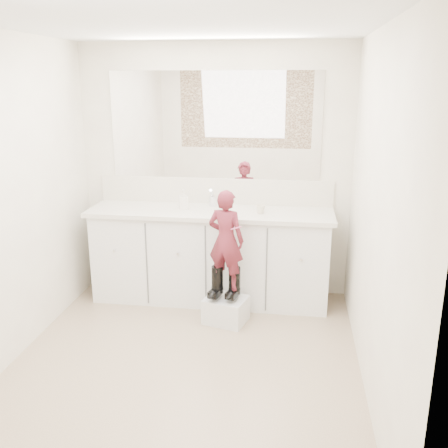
# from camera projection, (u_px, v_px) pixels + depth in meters

# --- Properties ---
(floor) EXTENTS (3.00, 3.00, 0.00)m
(floor) POSITION_uv_depth(u_px,v_px,m) (184.00, 366.00, 3.73)
(floor) COLOR #816954
(floor) RESTS_ON ground
(ceiling) EXTENTS (3.00, 3.00, 0.00)m
(ceiling) POSITION_uv_depth(u_px,v_px,m) (175.00, 22.00, 3.06)
(ceiling) COLOR white
(ceiling) RESTS_ON wall_back
(wall_back) EXTENTS (2.60, 0.00, 2.60)m
(wall_back) POSITION_uv_depth(u_px,v_px,m) (215.00, 172.00, 4.82)
(wall_back) COLOR beige
(wall_back) RESTS_ON floor
(wall_front) EXTENTS (2.60, 0.00, 2.60)m
(wall_front) POSITION_uv_depth(u_px,v_px,m) (95.00, 305.00, 1.97)
(wall_front) COLOR beige
(wall_front) RESTS_ON floor
(wall_left) EXTENTS (0.00, 3.00, 3.00)m
(wall_left) POSITION_uv_depth(u_px,v_px,m) (3.00, 204.00, 3.57)
(wall_left) COLOR beige
(wall_left) RESTS_ON floor
(wall_right) EXTENTS (0.00, 3.00, 3.00)m
(wall_right) POSITION_uv_depth(u_px,v_px,m) (377.00, 218.00, 3.22)
(wall_right) COLOR beige
(wall_right) RESTS_ON floor
(vanity_cabinet) EXTENTS (2.20, 0.55, 0.85)m
(vanity_cabinet) POSITION_uv_depth(u_px,v_px,m) (211.00, 257.00, 4.77)
(vanity_cabinet) COLOR silver
(vanity_cabinet) RESTS_ON floor
(countertop) EXTENTS (2.28, 0.58, 0.04)m
(countertop) POSITION_uv_depth(u_px,v_px,m) (210.00, 212.00, 4.64)
(countertop) COLOR beige
(countertop) RESTS_ON vanity_cabinet
(backsplash) EXTENTS (2.28, 0.03, 0.25)m
(backsplash) POSITION_uv_depth(u_px,v_px,m) (215.00, 191.00, 4.86)
(backsplash) COLOR beige
(backsplash) RESTS_ON countertop
(mirror) EXTENTS (2.00, 0.02, 1.00)m
(mirror) POSITION_uv_depth(u_px,v_px,m) (214.00, 126.00, 4.69)
(mirror) COLOR white
(mirror) RESTS_ON wall_back
(dot_panel) EXTENTS (2.00, 0.01, 1.20)m
(dot_panel) POSITION_uv_depth(u_px,v_px,m) (87.00, 193.00, 1.85)
(dot_panel) COLOR #472819
(dot_panel) RESTS_ON wall_front
(faucet) EXTENTS (0.08, 0.08, 0.10)m
(faucet) POSITION_uv_depth(u_px,v_px,m) (213.00, 201.00, 4.77)
(faucet) COLOR silver
(faucet) RESTS_ON countertop
(cup) EXTENTS (0.09, 0.09, 0.08)m
(cup) POSITION_uv_depth(u_px,v_px,m) (261.00, 209.00, 4.51)
(cup) COLOR beige
(cup) RESTS_ON countertop
(soap_bottle) EXTENTS (0.10, 0.10, 0.18)m
(soap_bottle) POSITION_uv_depth(u_px,v_px,m) (183.00, 199.00, 4.66)
(soap_bottle) COLOR silver
(soap_bottle) RESTS_ON countertop
(step_stool) EXTENTS (0.41, 0.37, 0.22)m
(step_stool) POSITION_uv_depth(u_px,v_px,m) (226.00, 310.00, 4.38)
(step_stool) COLOR silver
(step_stool) RESTS_ON floor
(boot_left) EXTENTS (0.15, 0.22, 0.29)m
(boot_left) POSITION_uv_depth(u_px,v_px,m) (217.00, 282.00, 4.32)
(boot_left) COLOR black
(boot_left) RESTS_ON step_stool
(boot_right) EXTENTS (0.15, 0.22, 0.29)m
(boot_right) POSITION_uv_depth(u_px,v_px,m) (234.00, 283.00, 4.30)
(boot_right) COLOR black
(boot_right) RESTS_ON step_stool
(toddler) EXTENTS (0.36, 0.28, 0.87)m
(toddler) POSITION_uv_depth(u_px,v_px,m) (226.00, 240.00, 4.20)
(toddler) COLOR #962E41
(toddler) RESTS_ON step_stool
(toothbrush) EXTENTS (0.13, 0.05, 0.06)m
(toothbrush) POSITION_uv_depth(u_px,v_px,m) (234.00, 229.00, 4.12)
(toothbrush) COLOR #DD568C
(toothbrush) RESTS_ON toddler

